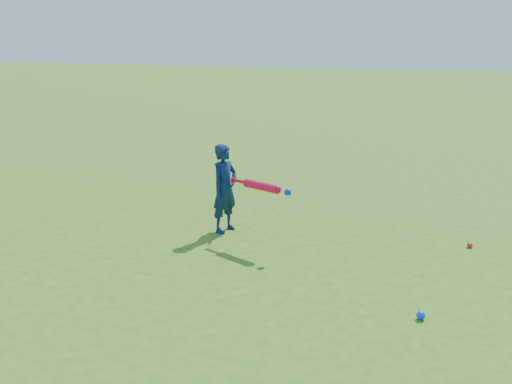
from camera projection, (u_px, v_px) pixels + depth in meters
ground at (157, 237)px, 6.65m from camera, size 80.00×80.00×0.00m
child at (225, 188)px, 6.74m from camera, size 0.35×0.44×1.06m
ground_ball_red at (470, 245)px, 6.31m from camera, size 0.06×0.06×0.06m
ground_ball_blue at (421, 315)px, 4.69m from camera, size 0.08×0.08×0.08m
bat_swing at (264, 187)px, 6.23m from camera, size 0.81×0.36×0.10m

